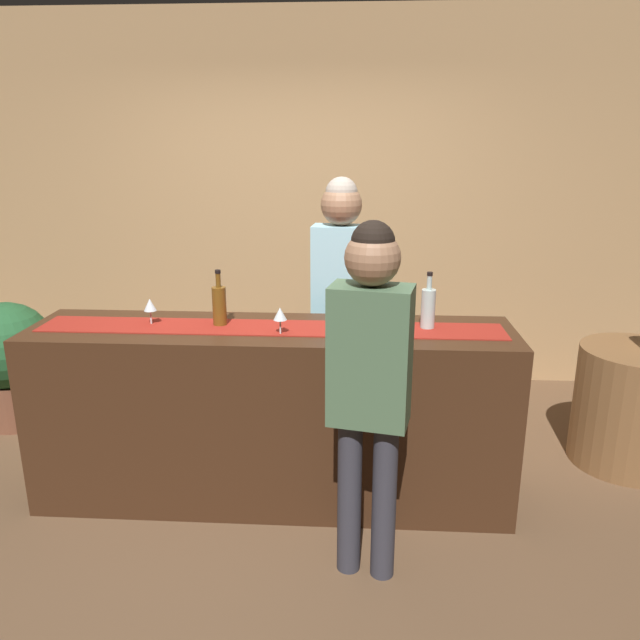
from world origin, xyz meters
name	(u,v)px	position (x,y,z in m)	size (l,w,h in m)	color
ground_plane	(274,493)	(0.00, 0.00, 0.00)	(10.00, 10.00, 0.00)	brown
back_wall	(302,203)	(0.00, 1.90, 1.45)	(6.00, 0.12, 2.90)	tan
bar_counter	(273,414)	(0.00, 0.00, 0.50)	(2.57, 0.60, 0.99)	#3D2314
counter_runner_cloth	(270,328)	(0.00, 0.00, 0.99)	(2.44, 0.28, 0.01)	maroon
wine_bottle_amber	(219,305)	(-0.27, 0.03, 1.10)	(0.07, 0.07, 0.30)	brown
wine_bottle_clear	(428,308)	(0.82, 0.05, 1.10)	(0.07, 0.07, 0.30)	#B2C6C1
wine_glass_near_customer	(280,315)	(0.07, -0.11, 1.10)	(0.07, 0.07, 0.14)	silver
wine_glass_mid_counter	(150,306)	(-0.65, 0.02, 1.10)	(0.07, 0.07, 0.14)	silver
bartender	(341,287)	(0.35, 0.58, 1.08)	(0.36, 0.24, 1.74)	#26262B
customer_sipping	(370,370)	(0.51, -0.62, 1.01)	(0.37, 0.26, 1.64)	#33333D
round_side_table	(632,406)	(2.15, 0.51, 0.37)	(0.68, 0.68, 0.74)	brown
potted_plant_tall	(9,356)	(-1.94, 0.79, 0.51)	(0.60, 0.60, 0.88)	brown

